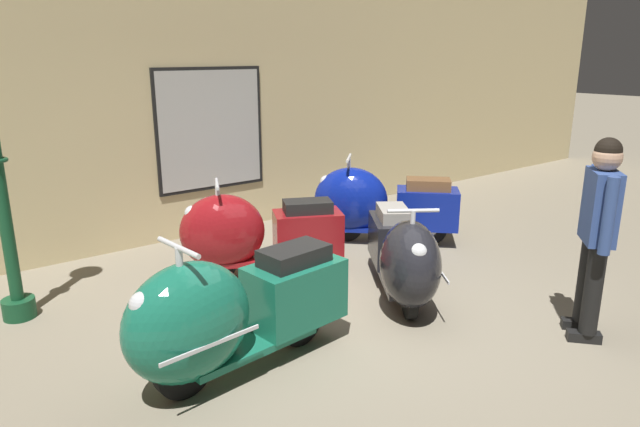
% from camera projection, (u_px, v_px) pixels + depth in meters
% --- Properties ---
extents(ground_plane, '(60.00, 60.00, 0.00)m').
position_uv_depth(ground_plane, '(377.00, 320.00, 5.06)').
color(ground_plane, gray).
extents(showroom_back_wall, '(18.00, 0.24, 3.49)m').
position_uv_depth(showroom_back_wall, '(198.00, 99.00, 7.12)').
color(showroom_back_wall, '#CCB784').
rests_on(showroom_back_wall, ground).
extents(scooter_0, '(1.85, 0.69, 1.10)m').
position_uv_depth(scooter_0, '(224.00, 314.00, 4.04)').
color(scooter_0, black).
rests_on(scooter_0, ground).
extents(scooter_1, '(1.73, 1.18, 1.04)m').
position_uv_depth(scooter_1, '(249.00, 233.00, 5.94)').
color(scooter_1, black).
rests_on(scooter_1, ground).
extents(scooter_2, '(1.33, 1.63, 1.01)m').
position_uv_depth(scooter_2, '(404.00, 257.00, 5.29)').
color(scooter_2, black).
rests_on(scooter_2, ground).
extents(scooter_3, '(1.60, 1.61, 1.08)m').
position_uv_depth(scooter_3, '(374.00, 204.00, 7.03)').
color(scooter_3, black).
rests_on(scooter_3, ground).
extents(visitor_1, '(0.45, 0.42, 1.68)m').
position_uv_depth(visitor_1, '(598.00, 225.00, 4.53)').
color(visitor_1, black).
rests_on(visitor_1, ground).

